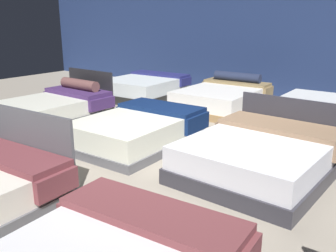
# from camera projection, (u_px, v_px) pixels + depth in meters

# --- Properties ---
(ground_plane) EXTENTS (18.00, 18.00, 0.02)m
(ground_plane) POSITION_uv_depth(u_px,v_px,m) (173.00, 167.00, 5.04)
(ground_plane) COLOR gray
(showroom_back_wall) EXTENTS (18.00, 0.06, 3.50)m
(showroom_back_wall) POSITION_uv_depth(u_px,v_px,m) (304.00, 27.00, 8.85)
(showroom_back_wall) COLOR navy
(showroom_back_wall) RESTS_ON ground_plane
(bed_4) EXTENTS (1.58, 2.19, 0.92)m
(bed_4) POSITION_uv_depth(u_px,v_px,m) (53.00, 109.00, 7.10)
(bed_4) COLOR black
(bed_4) RESTS_ON ground_plane
(bed_5) EXTENTS (1.52, 2.05, 0.52)m
(bed_5) POSITION_uv_depth(u_px,v_px,m) (138.00, 130.00, 5.90)
(bed_5) COLOR #545459
(bed_5) RESTS_ON ground_plane
(bed_6) EXTENTS (1.80, 2.12, 0.85)m
(bed_6) POSITION_uv_depth(u_px,v_px,m) (261.00, 155.00, 4.73)
(bed_6) COLOR #2E2D35
(bed_6) RESTS_ON ground_plane
(bed_8) EXTENTS (1.69, 1.95, 0.57)m
(bed_8) POSITION_uv_depth(u_px,v_px,m) (145.00, 88.00, 9.31)
(bed_8) COLOR black
(bed_8) RESTS_ON ground_plane
(bed_9) EXTENTS (1.62, 2.09, 0.74)m
(bed_9) POSITION_uv_depth(u_px,v_px,m) (222.00, 98.00, 8.16)
(bed_9) COLOR olive
(bed_9) RESTS_ON ground_plane
(bed_10) EXTENTS (1.57, 2.02, 0.48)m
(bed_10) POSITION_uv_depth(u_px,v_px,m) (318.00, 113.00, 6.92)
(bed_10) COLOR brown
(bed_10) RESTS_ON ground_plane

